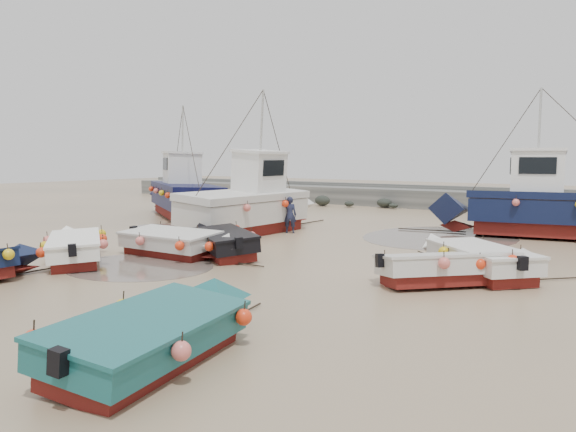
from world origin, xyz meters
name	(u,v)px	position (x,y,z in m)	size (l,w,h in m)	color
ground	(237,264)	(0.00, 0.00, 0.00)	(120.00, 120.00, 0.00)	tan
seawall	(469,201)	(0.05, 21.99, 0.63)	(60.00, 4.92, 1.50)	gray
puddle_a	(140,266)	(-2.21, -2.02, 0.00)	(4.78, 4.78, 0.01)	#61574E
puddle_b	(445,269)	(5.57, 3.05, 0.00)	(3.84, 3.84, 0.01)	#61574E
puddle_c	(164,227)	(-8.94, 4.94, 0.00)	(3.45, 3.45, 0.01)	#61574E
puddle_d	(440,237)	(2.92, 9.55, 0.00)	(6.13, 6.13, 0.01)	#61574E
dinghy_0	(76,244)	(-4.71, -2.56, 0.54)	(5.65, 4.24, 1.43)	maroon
dinghy_2	(160,326)	(4.42, -6.99, 0.55)	(2.53, 5.91, 1.43)	maroon
dinghy_3	(461,264)	(6.62, 1.30, 0.55)	(4.49, 4.73, 1.43)	maroon
dinghy_4	(223,238)	(-1.64, 1.13, 0.55)	(5.37, 3.91, 1.43)	maroon
dinghy_5	(178,240)	(-2.52, -0.11, 0.55)	(5.82, 2.15, 1.43)	maroon
dinghy_6	(474,255)	(6.44, 2.95, 0.55)	(4.94, 4.53, 1.43)	maroon
cabin_boat_0	(183,193)	(-12.04, 9.08, 1.31)	(9.94, 7.12, 6.22)	maroon
cabin_boat_1	(253,202)	(-4.26, 5.92, 1.36)	(2.77, 9.60, 6.22)	maroon
cabin_boat_2	(545,206)	(6.46, 11.99, 1.33)	(10.44, 4.26, 6.22)	maroon
person	(290,233)	(-2.94, 6.88, 0.00)	(0.59, 0.39, 1.62)	#1D213A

